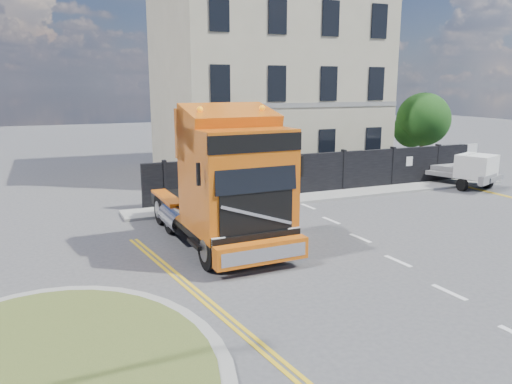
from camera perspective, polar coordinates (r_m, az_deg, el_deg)
name	(u,v)px	position (r m, az deg, el deg)	size (l,w,h in m)	color
ground	(306,271)	(14.60, 5.73, -8.94)	(120.00, 120.00, 0.00)	#424244
traffic_island	(43,378)	(10.30, -23.14, -18.96)	(6.80, 6.80, 0.17)	gray
hoarding_fence	(335,172)	(25.08, 9.06, 2.26)	(18.80, 0.25, 2.00)	black
georgian_building	(264,76)	(31.09, 0.96, 13.13)	(12.30, 10.30, 12.80)	beige
tree	(420,122)	(31.97, 18.27, 7.61)	(3.20, 3.20, 4.80)	#382619
pavement_far	(335,195)	(24.22, 9.01, -0.35)	(20.00, 1.60, 0.12)	gray
truck	(228,187)	(15.99, -3.25, 0.53)	(3.06, 7.63, 4.51)	black
flatbed_pickup	(468,169)	(27.99, 23.07, 2.38)	(3.18, 4.72, 1.79)	slate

